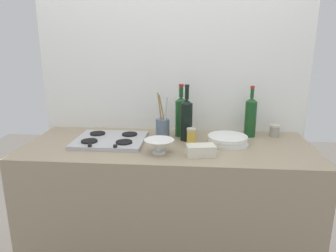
{
  "coord_description": "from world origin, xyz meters",
  "views": [
    {
      "loc": [
        0.16,
        -1.85,
        1.52
      ],
      "look_at": [
        0.0,
        0.0,
        1.02
      ],
      "focal_mm": 33.21,
      "sensor_mm": 36.0,
      "label": 1
    }
  ],
  "objects": [
    {
      "name": "utensil_crock",
      "position": [
        -0.05,
        0.13,
        0.97
      ],
      "size": [
        0.09,
        0.09,
        0.31
      ],
      "color": "slate",
      "rests_on": "counter_block"
    },
    {
      "name": "wine_bottle_leftmost",
      "position": [
        0.11,
        0.1,
        1.04
      ],
      "size": [
        0.08,
        0.08,
        0.37
      ],
      "color": "black",
      "rests_on": "counter_block"
    },
    {
      "name": "plate_stack",
      "position": [
        0.38,
        0.04,
        0.93
      ],
      "size": [
        0.26,
        0.25,
        0.05
      ],
      "color": "white",
      "rests_on": "counter_block"
    },
    {
      "name": "butter_dish",
      "position": [
        0.2,
        -0.19,
        0.93
      ],
      "size": [
        0.17,
        0.12,
        0.06
      ],
      "primitive_type": "cube",
      "rotation": [
        0.0,
        0.0,
        0.19
      ],
      "color": "silver",
      "rests_on": "counter_block"
    },
    {
      "name": "backsplash_panel",
      "position": [
        0.0,
        0.38,
        1.2
      ],
      "size": [
        1.9,
        0.06,
        2.41
      ],
      "primitive_type": "cube",
      "color": "white",
      "rests_on": "ground"
    },
    {
      "name": "condiment_jar_front",
      "position": [
        0.71,
        0.23,
        0.94
      ],
      "size": [
        0.07,
        0.07,
        0.08
      ],
      "color": "#9E998C",
      "rests_on": "counter_block"
    },
    {
      "name": "condiment_jar_rear",
      "position": [
        0.15,
        -0.0,
        0.95
      ],
      "size": [
        0.06,
        0.06,
        0.11
      ],
      "color": "gold",
      "rests_on": "counter_block"
    },
    {
      "name": "counter_block",
      "position": [
        0.0,
        0.0,
        0.45
      ],
      "size": [
        1.8,
        0.7,
        0.9
      ],
      "primitive_type": "cube",
      "color": "tan",
      "rests_on": "ground"
    },
    {
      "name": "stovetop_hob",
      "position": [
        -0.38,
        0.02,
        0.91
      ],
      "size": [
        0.44,
        0.38,
        0.04
      ],
      "color": "#B2B2B7",
      "rests_on": "counter_block"
    },
    {
      "name": "wine_bottle_mid_left",
      "position": [
        0.54,
        0.22,
        1.04
      ],
      "size": [
        0.08,
        0.08,
        0.35
      ],
      "color": "#19471E",
      "rests_on": "counter_block"
    },
    {
      "name": "wine_bottle_mid_right",
      "position": [
        0.07,
        0.2,
        1.04
      ],
      "size": [
        0.08,
        0.08,
        0.36
      ],
      "color": "#19471E",
      "rests_on": "counter_block"
    },
    {
      "name": "mixing_bowl",
      "position": [
        -0.04,
        -0.17,
        0.95
      ],
      "size": [
        0.17,
        0.17,
        0.08
      ],
      "color": "white",
      "rests_on": "counter_block"
    }
  ]
}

